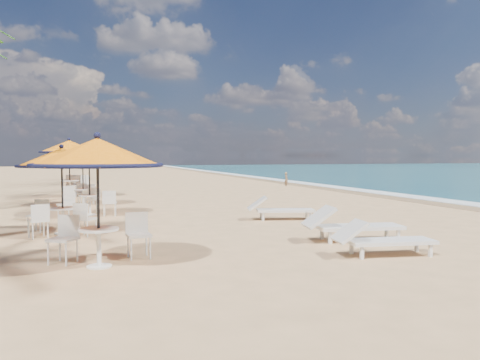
{
  "coord_description": "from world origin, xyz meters",
  "views": [
    {
      "loc": [
        -4.79,
        -8.08,
        1.88
      ],
      "look_at": [
        -0.66,
        4.19,
        1.2
      ],
      "focal_mm": 35.0,
      "sensor_mm": 36.0,
      "label": 1
    }
  ],
  "objects_px": {
    "station_0": "(98,164)",
    "station_1": "(60,168)",
    "station_3": "(82,164)",
    "station_4": "(71,154)",
    "lounger_mid": "(350,225)",
    "station_2": "(89,164)",
    "lounger_far": "(278,209)",
    "lounger_near": "(381,239)"
  },
  "relations": [
    {
      "from": "station_0",
      "to": "station_1",
      "type": "relative_size",
      "value": 1.05
    },
    {
      "from": "station_3",
      "to": "station_4",
      "type": "distance_m",
      "value": 3.79
    },
    {
      "from": "station_3",
      "to": "lounger_mid",
      "type": "height_order",
      "value": "station_3"
    },
    {
      "from": "station_2",
      "to": "station_3",
      "type": "bearing_deg",
      "value": 93.73
    },
    {
      "from": "lounger_far",
      "to": "station_4",
      "type": "bearing_deg",
      "value": 136.02
    },
    {
      "from": "station_1",
      "to": "station_4",
      "type": "height_order",
      "value": "station_4"
    },
    {
      "from": "station_0",
      "to": "lounger_mid",
      "type": "xyz_separation_m",
      "value": [
        5.29,
        0.7,
        -1.36
      ]
    },
    {
      "from": "station_0",
      "to": "station_4",
      "type": "xyz_separation_m",
      "value": [
        -0.73,
        14.14,
        0.23
      ]
    },
    {
      "from": "station_2",
      "to": "station_1",
      "type": "bearing_deg",
      "value": -101.23
    },
    {
      "from": "station_2",
      "to": "lounger_far",
      "type": "xyz_separation_m",
      "value": [
        5.22,
        -2.86,
        -1.28
      ]
    },
    {
      "from": "station_3",
      "to": "lounger_near",
      "type": "bearing_deg",
      "value": -64.79
    },
    {
      "from": "station_4",
      "to": "station_0",
      "type": "bearing_deg",
      "value": -87.03
    },
    {
      "from": "station_4",
      "to": "lounger_near",
      "type": "distance_m",
      "value": 16.1
    },
    {
      "from": "station_2",
      "to": "lounger_near",
      "type": "xyz_separation_m",
      "value": [
        5.07,
        -8.03,
        -1.29
      ]
    },
    {
      "from": "lounger_mid",
      "to": "lounger_far",
      "type": "height_order",
      "value": "lounger_mid"
    },
    {
      "from": "station_3",
      "to": "station_1",
      "type": "bearing_deg",
      "value": -94.2
    },
    {
      "from": "station_0",
      "to": "station_3",
      "type": "height_order",
      "value": "station_0"
    },
    {
      "from": "lounger_near",
      "to": "lounger_mid",
      "type": "distance_m",
      "value": 1.53
    },
    {
      "from": "station_2",
      "to": "station_0",
      "type": "bearing_deg",
      "value": -89.61
    },
    {
      "from": "station_1",
      "to": "lounger_far",
      "type": "height_order",
      "value": "station_1"
    },
    {
      "from": "station_2",
      "to": "station_3",
      "type": "distance_m",
      "value": 3.18
    },
    {
      "from": "station_0",
      "to": "lounger_mid",
      "type": "bearing_deg",
      "value": 7.5
    },
    {
      "from": "station_2",
      "to": "lounger_far",
      "type": "distance_m",
      "value": 6.09
    },
    {
      "from": "lounger_near",
      "to": "lounger_mid",
      "type": "relative_size",
      "value": 0.87
    },
    {
      "from": "station_1",
      "to": "lounger_near",
      "type": "xyz_separation_m",
      "value": [
        5.77,
        -4.51,
        -1.25
      ]
    },
    {
      "from": "station_0",
      "to": "station_2",
      "type": "height_order",
      "value": "station_0"
    },
    {
      "from": "lounger_far",
      "to": "station_1",
      "type": "bearing_deg",
      "value": -158.74
    },
    {
      "from": "lounger_near",
      "to": "lounger_far",
      "type": "xyz_separation_m",
      "value": [
        0.15,
        5.17,
        0.01
      ]
    },
    {
      "from": "lounger_mid",
      "to": "station_2",
      "type": "bearing_deg",
      "value": 139.31
    },
    {
      "from": "station_0",
      "to": "lounger_far",
      "type": "xyz_separation_m",
      "value": [
        5.17,
        4.36,
        -1.4
      ]
    },
    {
      "from": "station_1",
      "to": "lounger_mid",
      "type": "distance_m",
      "value": 6.85
    },
    {
      "from": "lounger_near",
      "to": "lounger_far",
      "type": "bearing_deg",
      "value": 97.82
    },
    {
      "from": "station_4",
      "to": "lounger_near",
      "type": "xyz_separation_m",
      "value": [
        5.76,
        -14.95,
        -1.64
      ]
    },
    {
      "from": "station_1",
      "to": "station_2",
      "type": "bearing_deg",
      "value": 78.77
    },
    {
      "from": "lounger_near",
      "to": "lounger_far",
      "type": "distance_m",
      "value": 5.17
    },
    {
      "from": "station_0",
      "to": "lounger_near",
      "type": "relative_size",
      "value": 1.15
    },
    {
      "from": "station_1",
      "to": "lounger_mid",
      "type": "relative_size",
      "value": 0.95
    },
    {
      "from": "lounger_near",
      "to": "station_4",
      "type": "bearing_deg",
      "value": 120.57
    },
    {
      "from": "station_0",
      "to": "station_3",
      "type": "relative_size",
      "value": 1.06
    },
    {
      "from": "station_1",
      "to": "lounger_far",
      "type": "distance_m",
      "value": 6.09
    },
    {
      "from": "lounger_far",
      "to": "station_3",
      "type": "bearing_deg",
      "value": 146.85
    },
    {
      "from": "station_4",
      "to": "lounger_mid",
      "type": "bearing_deg",
      "value": -65.86
    }
  ]
}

